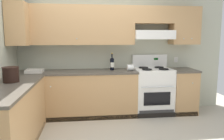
{
  "coord_description": "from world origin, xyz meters",
  "views": [
    {
      "loc": [
        -0.2,
        -3.12,
        1.56
      ],
      "look_at": [
        0.26,
        0.7,
        1.0
      ],
      "focal_mm": 35.71,
      "sensor_mm": 36.0,
      "label": 1
    }
  ],
  "objects_px": {
    "bucket": "(11,74)",
    "paper_towel_roll": "(130,68)",
    "stove": "(153,90)",
    "bowl": "(35,72)",
    "wine_bottle": "(112,63)"
  },
  "relations": [
    {
      "from": "wine_bottle",
      "to": "bucket",
      "type": "height_order",
      "value": "wine_bottle"
    },
    {
      "from": "stove",
      "to": "bowl",
      "type": "height_order",
      "value": "stove"
    },
    {
      "from": "stove",
      "to": "bowl",
      "type": "distance_m",
      "value": 2.37
    },
    {
      "from": "stove",
      "to": "paper_towel_roll",
      "type": "bearing_deg",
      "value": -172.05
    },
    {
      "from": "wine_bottle",
      "to": "bowl",
      "type": "bearing_deg",
      "value": -173.97
    },
    {
      "from": "bucket",
      "to": "paper_towel_roll",
      "type": "relative_size",
      "value": 1.91
    },
    {
      "from": "bowl",
      "to": "bucket",
      "type": "relative_size",
      "value": 1.28
    },
    {
      "from": "wine_bottle",
      "to": "bucket",
      "type": "relative_size",
      "value": 1.45
    },
    {
      "from": "wine_bottle",
      "to": "paper_towel_roll",
      "type": "bearing_deg",
      "value": -19.29
    },
    {
      "from": "wine_bottle",
      "to": "bucket",
      "type": "xyz_separation_m",
      "value": [
        -1.62,
        -1.04,
        -0.02
      ]
    },
    {
      "from": "bowl",
      "to": "bucket",
      "type": "distance_m",
      "value": 0.9
    },
    {
      "from": "paper_towel_roll",
      "to": "bucket",
      "type": "bearing_deg",
      "value": -154.95
    },
    {
      "from": "stove",
      "to": "paper_towel_roll",
      "type": "height_order",
      "value": "stove"
    },
    {
      "from": "bowl",
      "to": "paper_towel_roll",
      "type": "height_order",
      "value": "paper_towel_roll"
    },
    {
      "from": "stove",
      "to": "wine_bottle",
      "type": "height_order",
      "value": "wine_bottle"
    }
  ]
}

